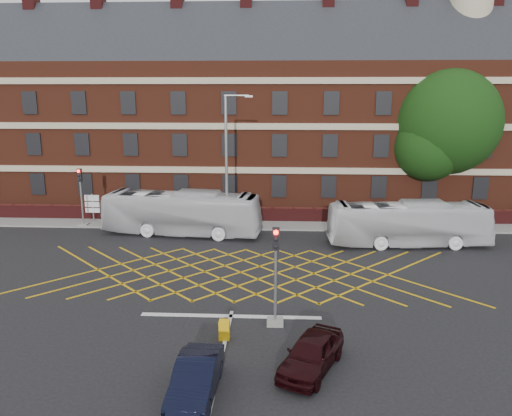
{
  "coord_description": "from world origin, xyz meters",
  "views": [
    {
      "loc": [
        2.15,
        -23.8,
        9.72
      ],
      "look_at": [
        0.87,
        1.5,
        3.77
      ],
      "focal_mm": 35.0,
      "sensor_mm": 36.0,
      "label": 1
    }
  ],
  "objects_px": {
    "bus_right": "(408,224)",
    "utility_cabinet": "(224,330)",
    "bus_left": "(182,213)",
    "deciduous_tree": "(445,129)",
    "traffic_light_far": "(82,203)",
    "direction_signs": "(92,205)",
    "traffic_light_near": "(275,285)",
    "street_lamp": "(228,189)",
    "car_maroon": "(311,353)",
    "car_navy": "(196,379)"
  },
  "relations": [
    {
      "from": "bus_right",
      "to": "street_lamp",
      "type": "xyz_separation_m",
      "value": [
        -11.76,
        1.3,
        1.89
      ]
    },
    {
      "from": "traffic_light_far",
      "to": "direction_signs",
      "type": "xyz_separation_m",
      "value": [
        0.35,
        1.08,
        -0.39
      ]
    },
    {
      "from": "bus_right",
      "to": "traffic_light_near",
      "type": "distance_m",
      "value": 14.38
    },
    {
      "from": "bus_left",
      "to": "bus_right",
      "type": "height_order",
      "value": "bus_left"
    },
    {
      "from": "bus_right",
      "to": "direction_signs",
      "type": "height_order",
      "value": "bus_right"
    },
    {
      "from": "bus_right",
      "to": "deciduous_tree",
      "type": "xyz_separation_m",
      "value": [
        4.84,
        9.47,
        5.33
      ]
    },
    {
      "from": "traffic_light_far",
      "to": "bus_right",
      "type": "bearing_deg",
      "value": -8.75
    },
    {
      "from": "bus_left",
      "to": "traffic_light_near",
      "type": "bearing_deg",
      "value": -146.63
    },
    {
      "from": "traffic_light_near",
      "to": "street_lamp",
      "type": "bearing_deg",
      "value": 104.57
    },
    {
      "from": "car_navy",
      "to": "car_maroon",
      "type": "bearing_deg",
      "value": 27.16
    },
    {
      "from": "bus_left",
      "to": "deciduous_tree",
      "type": "height_order",
      "value": "deciduous_tree"
    },
    {
      "from": "traffic_light_near",
      "to": "street_lamp",
      "type": "xyz_separation_m",
      "value": [
        -3.38,
        12.99,
        1.55
      ]
    },
    {
      "from": "car_navy",
      "to": "car_maroon",
      "type": "height_order",
      "value": "car_maroon"
    },
    {
      "from": "car_navy",
      "to": "utility_cabinet",
      "type": "relative_size",
      "value": 4.71
    },
    {
      "from": "bus_left",
      "to": "deciduous_tree",
      "type": "xyz_separation_m",
      "value": [
        19.85,
        7.7,
        5.23
      ]
    },
    {
      "from": "bus_right",
      "to": "car_maroon",
      "type": "height_order",
      "value": "bus_right"
    },
    {
      "from": "bus_left",
      "to": "car_navy",
      "type": "xyz_separation_m",
      "value": [
        4.12,
        -18.74,
        -0.9
      ]
    },
    {
      "from": "bus_left",
      "to": "traffic_light_far",
      "type": "relative_size",
      "value": 2.56
    },
    {
      "from": "utility_cabinet",
      "to": "bus_right",
      "type": "bearing_deg",
      "value": 51.57
    },
    {
      "from": "street_lamp",
      "to": "car_maroon",
      "type": "bearing_deg",
      "value": -74.04
    },
    {
      "from": "bus_left",
      "to": "bus_right",
      "type": "relative_size",
      "value": 1.07
    },
    {
      "from": "bus_left",
      "to": "car_maroon",
      "type": "xyz_separation_m",
      "value": [
        7.97,
        -16.94,
        -0.89
      ]
    },
    {
      "from": "traffic_light_far",
      "to": "car_navy",
      "type": "bearing_deg",
      "value": -59.97
    },
    {
      "from": "deciduous_tree",
      "to": "traffic_light_near",
      "type": "distance_m",
      "value": 25.44
    },
    {
      "from": "traffic_light_far",
      "to": "street_lamp",
      "type": "distance_m",
      "value": 11.29
    },
    {
      "from": "traffic_light_far",
      "to": "utility_cabinet",
      "type": "height_order",
      "value": "traffic_light_far"
    },
    {
      "from": "traffic_light_near",
      "to": "bus_left",
      "type": "bearing_deg",
      "value": 116.23
    },
    {
      "from": "car_navy",
      "to": "street_lamp",
      "type": "bearing_deg",
      "value": 94.81
    },
    {
      "from": "bus_left",
      "to": "car_navy",
      "type": "bearing_deg",
      "value": -160.46
    },
    {
      "from": "street_lamp",
      "to": "traffic_light_far",
      "type": "bearing_deg",
      "value": 168.69
    },
    {
      "from": "car_navy",
      "to": "car_maroon",
      "type": "distance_m",
      "value": 4.24
    },
    {
      "from": "bus_right",
      "to": "deciduous_tree",
      "type": "distance_m",
      "value": 11.9
    },
    {
      "from": "bus_left",
      "to": "car_maroon",
      "type": "relative_size",
      "value": 2.93
    },
    {
      "from": "car_maroon",
      "to": "car_navy",
      "type": "bearing_deg",
      "value": -130.67
    },
    {
      "from": "direction_signs",
      "to": "utility_cabinet",
      "type": "relative_size",
      "value": 2.74
    },
    {
      "from": "deciduous_tree",
      "to": "traffic_light_near",
      "type": "relative_size",
      "value": 2.7
    },
    {
      "from": "bus_right",
      "to": "car_navy",
      "type": "distance_m",
      "value": 20.18
    },
    {
      "from": "car_navy",
      "to": "street_lamp",
      "type": "xyz_separation_m",
      "value": [
        -0.87,
        18.27,
        2.69
      ]
    },
    {
      "from": "traffic_light_near",
      "to": "direction_signs",
      "type": "distance_m",
      "value": 21.45
    },
    {
      "from": "traffic_light_far",
      "to": "direction_signs",
      "type": "distance_m",
      "value": 1.2
    },
    {
      "from": "bus_right",
      "to": "deciduous_tree",
      "type": "relative_size",
      "value": 0.89
    },
    {
      "from": "bus_right",
      "to": "utility_cabinet",
      "type": "xyz_separation_m",
      "value": [
        -10.4,
        -13.11,
        -1.02
      ]
    },
    {
      "from": "traffic_light_near",
      "to": "car_navy",
      "type": "bearing_deg",
      "value": -115.42
    },
    {
      "from": "car_maroon",
      "to": "traffic_light_near",
      "type": "bearing_deg",
      "value": 135.24
    },
    {
      "from": "direction_signs",
      "to": "street_lamp",
      "type": "bearing_deg",
      "value": -17.12
    },
    {
      "from": "direction_signs",
      "to": "utility_cabinet",
      "type": "distance_m",
      "value": 21.38
    },
    {
      "from": "direction_signs",
      "to": "utility_cabinet",
      "type": "bearing_deg",
      "value": -55.89
    },
    {
      "from": "car_navy",
      "to": "deciduous_tree",
      "type": "relative_size",
      "value": 0.33
    },
    {
      "from": "bus_right",
      "to": "deciduous_tree",
      "type": "bearing_deg",
      "value": -30.53
    },
    {
      "from": "car_maroon",
      "to": "traffic_light_far",
      "type": "xyz_separation_m",
      "value": [
        -15.67,
        18.66,
        1.13
      ]
    }
  ]
}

